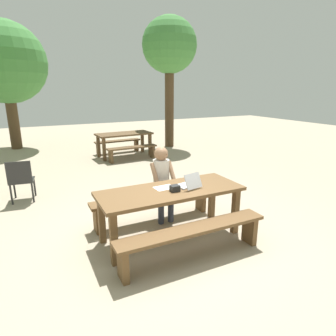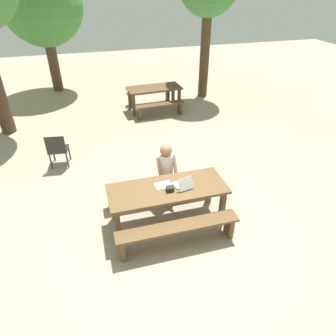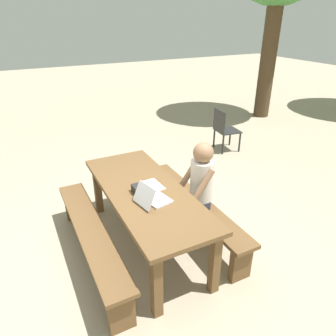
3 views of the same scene
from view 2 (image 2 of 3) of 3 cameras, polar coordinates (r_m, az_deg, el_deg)
The scene contains 13 objects.
ground_plane at distance 5.89m, azimuth -0.09°, elevation -9.75°, with size 30.00×30.00×0.00m, color tan.
picnic_table_front at distance 5.46m, azimuth -0.10°, elevation -4.64°, with size 2.12×0.83×0.77m.
bench_near at distance 5.19m, azimuth 1.89°, elevation -11.61°, with size 2.11×0.30×0.46m.
bench_far at distance 6.15m, azimuth -1.74°, elevation -3.32°, with size 2.11×0.30×0.46m.
laptop at distance 5.40m, azimuth 2.87°, elevation -3.02°, with size 0.34×0.38×0.23m.
small_pouch at distance 5.30m, azimuth 0.37°, elevation -3.92°, with size 0.13×0.11×0.09m.
paper_sheet at distance 5.47m, azimuth -0.89°, elevation -3.18°, with size 0.31×0.23×0.00m.
person_seated at distance 5.93m, azimuth -0.27°, elevation -0.25°, with size 0.38×0.39×1.27m.
plastic_chair at distance 7.66m, azimuth -20.05°, elevation 3.31°, with size 0.49×0.49×0.85m.
picnic_table_mid at distance 10.44m, azimuth -2.63°, elevation 14.31°, with size 1.82×0.91×0.77m.
bench_mid_south at distance 9.97m, azimuth -1.49°, elevation 11.41°, with size 1.61×0.39×0.43m.
bench_mid_north at distance 11.12m, azimuth -3.58°, elevation 13.70°, with size 1.61×0.39×0.43m.
tree_right at distance 12.71m, azimuth -22.68°, elevation 26.47°, with size 2.81×2.81×4.45m.
Camera 2 is at (-1.16, -4.16, 4.01)m, focal length 32.35 mm.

